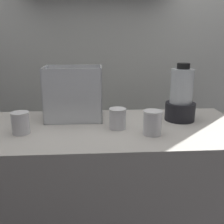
% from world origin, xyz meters
% --- Properties ---
extents(counter, '(1.40, 0.64, 0.90)m').
position_xyz_m(counter, '(0.00, 0.00, 0.45)').
color(counter, beige).
rests_on(counter, ground_plane).
extents(back_wall_unit, '(2.60, 0.24, 2.50)m').
position_xyz_m(back_wall_unit, '(-0.00, 0.77, 1.27)').
color(back_wall_unit, silver).
rests_on(back_wall_unit, ground_plane).
extents(carrot_display_bin, '(0.31, 0.20, 0.30)m').
position_xyz_m(carrot_display_bin, '(-0.20, 0.15, 1.00)').
color(carrot_display_bin, white).
rests_on(carrot_display_bin, counter).
extents(blender_pitcher, '(0.17, 0.17, 0.32)m').
position_xyz_m(blender_pitcher, '(0.39, 0.09, 1.03)').
color(blender_pitcher, black).
rests_on(blender_pitcher, counter).
extents(juice_cup_carrot_far_left, '(0.09, 0.09, 0.11)m').
position_xyz_m(juice_cup_carrot_far_left, '(-0.45, -0.07, 0.95)').
color(juice_cup_carrot_far_left, white).
rests_on(juice_cup_carrot_far_left, counter).
extents(juice_cup_beet_left, '(0.09, 0.09, 0.11)m').
position_xyz_m(juice_cup_beet_left, '(0.03, -0.03, 0.95)').
color(juice_cup_beet_left, white).
rests_on(juice_cup_beet_left, counter).
extents(juice_cup_orange_middle, '(0.09, 0.09, 0.12)m').
position_xyz_m(juice_cup_orange_middle, '(0.19, -0.12, 0.95)').
color(juice_cup_orange_middle, white).
rests_on(juice_cup_orange_middle, counter).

